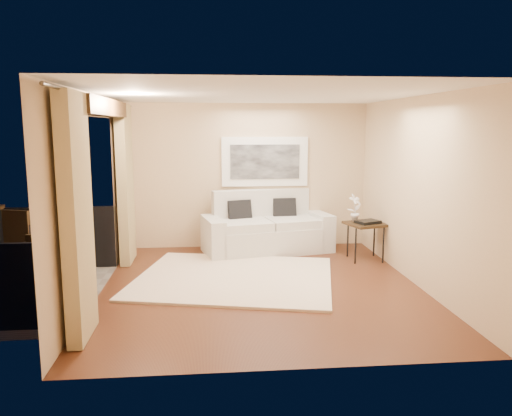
{
  "coord_description": "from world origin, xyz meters",
  "views": [
    {
      "loc": [
        -0.71,
        -6.85,
        2.27
      ],
      "look_at": [
        -0.02,
        0.57,
        1.05
      ],
      "focal_mm": 35.0,
      "sensor_mm": 36.0,
      "label": 1
    }
  ],
  "objects": [
    {
      "name": "glass_b",
      "position": [
        -2.78,
        0.04,
        0.79
      ],
      "size": [
        0.06,
        0.06,
        0.12
      ],
      "primitive_type": "cylinder",
      "color": "silver",
      "rests_on": "bistro_table"
    },
    {
      "name": "balcony_chair_far",
      "position": [
        -3.6,
        0.9,
        0.6
      ],
      "size": [
        0.57,
        0.57,
        1.03
      ],
      "rotation": [
        0.0,
        0.0,
        2.81
      ],
      "color": "#301F10",
      "rests_on": "balcony"
    },
    {
      "name": "glass_a",
      "position": [
        -2.74,
        -0.08,
        0.79
      ],
      "size": [
        0.06,
        0.06,
        0.12
      ],
      "primitive_type": "cylinder",
      "color": "silver",
      "rests_on": "bistro_table"
    },
    {
      "name": "floor",
      "position": [
        0.0,
        0.0,
        0.0
      ],
      "size": [
        5.0,
        5.0,
        0.0
      ],
      "primitive_type": "plane",
      "color": "#542B18",
      "rests_on": "ground"
    },
    {
      "name": "tray",
      "position": [
        1.95,
        1.24,
        0.67
      ],
      "size": [
        0.46,
        0.4,
        0.05
      ],
      "primitive_type": "cube",
      "rotation": [
        0.0,
        0.0,
        0.39
      ],
      "color": "black",
      "rests_on": "side_table"
    },
    {
      "name": "orchid",
      "position": [
        1.78,
        1.44,
        0.89
      ],
      "size": [
        0.3,
        0.28,
        0.48
      ],
      "primitive_type": "imported",
      "rotation": [
        0.0,
        0.0,
        0.58
      ],
      "color": "white",
      "rests_on": "side_table"
    },
    {
      "name": "candle",
      "position": [
        -2.88,
        0.17,
        0.76
      ],
      "size": [
        0.06,
        0.06,
        0.07
      ],
      "primitive_type": "cylinder",
      "color": "red",
      "rests_on": "bistro_table"
    },
    {
      "name": "bistro_table",
      "position": [
        -2.92,
        -0.02,
        0.64
      ],
      "size": [
        0.73,
        0.73,
        0.73
      ],
      "rotation": [
        0.0,
        0.0,
        -0.22
      ],
      "color": "#301F10",
      "rests_on": "balcony"
    },
    {
      "name": "room_shell",
      "position": [
        -2.13,
        0.0,
        2.52
      ],
      "size": [
        5.0,
        6.4,
        5.0
      ],
      "color": "white",
      "rests_on": "ground"
    },
    {
      "name": "rug",
      "position": [
        -0.36,
        0.41,
        0.02
      ],
      "size": [
        3.37,
        3.09,
        0.04
      ],
      "primitive_type": "cube",
      "rotation": [
        0.0,
        0.0,
        -0.23
      ],
      "color": "#F4DEC4",
      "rests_on": "floor"
    },
    {
      "name": "curtains",
      "position": [
        -2.11,
        0.0,
        1.34
      ],
      "size": [
        0.16,
        4.8,
        2.64
      ],
      "color": "tan",
      "rests_on": "ground"
    },
    {
      "name": "side_table",
      "position": [
        1.93,
        1.29,
        0.59
      ],
      "size": [
        0.74,
        0.74,
        0.65
      ],
      "rotation": [
        0.0,
        0.0,
        0.29
      ],
      "color": "#301F10",
      "rests_on": "floor"
    },
    {
      "name": "ice_bucket",
      "position": [
        -3.11,
        0.13,
        0.83
      ],
      "size": [
        0.18,
        0.18,
        0.2
      ],
      "primitive_type": "cylinder",
      "color": "white",
      "rests_on": "bistro_table"
    },
    {
      "name": "artwork",
      "position": [
        0.32,
        2.46,
        1.62
      ],
      "size": [
        1.62,
        0.07,
        0.92
      ],
      "color": "white",
      "rests_on": "room_shell"
    },
    {
      "name": "balcony_chair_near",
      "position": [
        -2.71,
        -0.87,
        0.57
      ],
      "size": [
        0.44,
        0.44,
        0.99
      ],
      "rotation": [
        0.0,
        0.0,
        -0.03
      ],
      "color": "#301F10",
      "rests_on": "balcony"
    },
    {
      "name": "vase",
      "position": [
        -2.91,
        -0.24,
        0.82
      ],
      "size": [
        0.04,
        0.04,
        0.18
      ],
      "primitive_type": "cylinder",
      "color": "silver",
      "rests_on": "bistro_table"
    },
    {
      "name": "balcony",
      "position": [
        -3.31,
        0.0,
        0.18
      ],
      "size": [
        1.81,
        2.6,
        1.17
      ],
      "color": "#605B56",
      "rests_on": "ground"
    },
    {
      "name": "sofa",
      "position": [
        0.3,
        2.1,
        0.39
      ],
      "size": [
        2.45,
        1.44,
        1.1
      ],
      "rotation": [
        0.0,
        0.0,
        0.21
      ],
      "color": "silver",
      "rests_on": "floor"
    }
  ]
}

